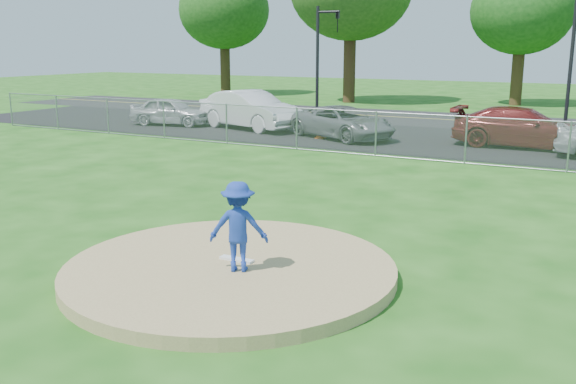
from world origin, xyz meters
name	(u,v)px	position (x,y,z in m)	size (l,w,h in m)	color
ground	(415,172)	(0.00, 10.00, 0.00)	(120.00, 120.00, 0.00)	#174D10
pitchers_mound	(230,270)	(0.00, 0.00, 0.10)	(5.40, 5.40, 0.20)	#9D8656
pitching_rubber	(237,259)	(0.00, 0.20, 0.22)	(0.60, 0.15, 0.04)	white
chain_link_fence	(435,138)	(0.00, 12.00, 0.75)	(40.00, 0.06, 1.50)	gray
parking_lot	(466,143)	(0.00, 16.50, 0.01)	(50.00, 8.00, 0.01)	black
street	(502,123)	(0.00, 24.00, 0.00)	(60.00, 7.00, 0.01)	black
traffic_signal_left	(322,51)	(-8.76, 22.00, 3.36)	(1.28, 0.20, 5.60)	black
pitcher	(238,227)	(0.28, -0.17, 0.92)	(0.93, 0.53, 1.43)	#1C379B
traffic_cone	(321,129)	(-5.45, 14.97, 0.39)	(0.40, 0.40, 0.77)	#D5450B
parked_car_silver	(171,111)	(-13.52, 15.63, 0.66)	(1.54, 3.82, 1.30)	#B8B9BD
parked_car_white	(250,110)	(-9.52, 16.19, 0.86)	(1.80, 5.15, 1.70)	silver
parked_car_gray	(343,122)	(-4.67, 15.39, 0.65)	(2.13, 4.63, 1.29)	slate
parked_car_darkred	(523,127)	(2.05, 16.37, 0.74)	(2.04, 5.02, 1.46)	maroon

